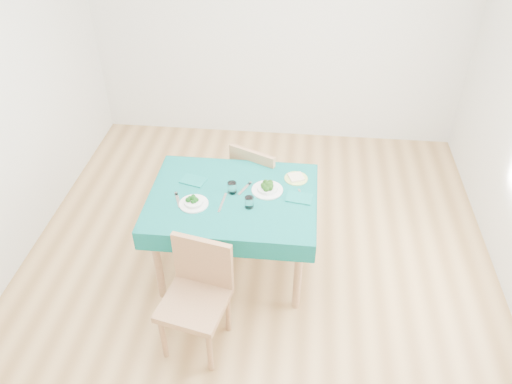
# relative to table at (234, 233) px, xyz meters

# --- Properties ---
(room_shell) EXTENTS (4.02, 4.52, 2.73)m
(room_shell) POSITION_rel_table_xyz_m (0.18, -0.05, 0.97)
(room_shell) COLOR #A37743
(room_shell) RESTS_ON ground
(table) EXTENTS (1.27, 0.96, 0.76)m
(table) POSITION_rel_table_xyz_m (0.00, 0.00, 0.00)
(table) COLOR #085E59
(table) RESTS_ON ground
(chair_near) EXTENTS (0.51, 0.54, 1.06)m
(chair_near) POSITION_rel_table_xyz_m (-0.16, -0.78, 0.15)
(chair_near) COLOR #9D6F49
(chair_near) RESTS_ON ground
(chair_far) EXTENTS (0.58, 0.60, 1.06)m
(chair_far) POSITION_rel_table_xyz_m (0.17, 0.66, 0.15)
(chair_far) COLOR #9D6F49
(chair_far) RESTS_ON ground
(bowl_near) EXTENTS (0.22, 0.22, 0.07)m
(bowl_near) POSITION_rel_table_xyz_m (-0.27, -0.13, 0.41)
(bowl_near) COLOR white
(bowl_near) RESTS_ON table
(bowl_far) EXTENTS (0.24, 0.24, 0.07)m
(bowl_far) POSITION_rel_table_xyz_m (0.25, 0.09, 0.42)
(bowl_far) COLOR white
(bowl_far) RESTS_ON table
(fork_near) EXTENTS (0.09, 0.17, 0.00)m
(fork_near) POSITION_rel_table_xyz_m (-0.40, -0.10, 0.38)
(fork_near) COLOR silver
(fork_near) RESTS_ON table
(knife_near) EXTENTS (0.04, 0.23, 0.00)m
(knife_near) POSITION_rel_table_xyz_m (-0.06, -0.09, 0.38)
(knife_near) COLOR silver
(knife_near) RESTS_ON table
(fork_far) EXTENTS (0.09, 0.17, 0.00)m
(fork_far) POSITION_rel_table_xyz_m (0.08, 0.09, 0.38)
(fork_far) COLOR silver
(fork_far) RESTS_ON table
(knife_far) EXTENTS (0.08, 0.19, 0.00)m
(knife_far) POSITION_rel_table_xyz_m (0.53, 0.04, 0.38)
(knife_far) COLOR silver
(knife_far) RESTS_ON table
(napkin_near) EXTENTS (0.22, 0.18, 0.01)m
(napkin_near) POSITION_rel_table_xyz_m (-0.33, 0.15, 0.38)
(napkin_near) COLOR #0C6862
(napkin_near) RESTS_ON table
(napkin_far) EXTENTS (0.21, 0.16, 0.01)m
(napkin_far) POSITION_rel_table_xyz_m (0.50, 0.02, 0.38)
(napkin_far) COLOR #0C6862
(napkin_far) RESTS_ON table
(tumbler_center) EXTENTS (0.07, 0.07, 0.09)m
(tumbler_center) POSITION_rel_table_xyz_m (-0.01, 0.04, 0.42)
(tumbler_center) COLOR white
(tumbler_center) RESTS_ON table
(tumbler_side) EXTENTS (0.07, 0.07, 0.09)m
(tumbler_side) POSITION_rel_table_xyz_m (0.14, -0.12, 0.42)
(tumbler_side) COLOR white
(tumbler_side) RESTS_ON table
(side_plate) EXTENTS (0.18, 0.18, 0.01)m
(side_plate) POSITION_rel_table_xyz_m (0.47, 0.27, 0.38)
(side_plate) COLOR #BDD266
(side_plate) RESTS_ON table
(bread_slice) EXTENTS (0.14, 0.14, 0.02)m
(bread_slice) POSITION_rel_table_xyz_m (0.47, 0.27, 0.40)
(bread_slice) COLOR beige
(bread_slice) RESTS_ON side_plate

